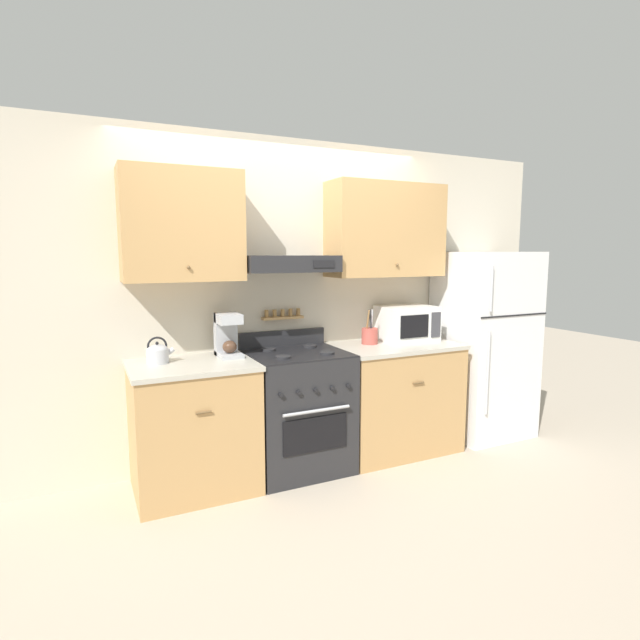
# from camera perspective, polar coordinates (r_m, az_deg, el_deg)

# --- Properties ---
(ground_plane) EXTENTS (16.00, 16.00, 0.00)m
(ground_plane) POSITION_cam_1_polar(r_m,az_deg,el_deg) (3.77, -0.40, -18.41)
(ground_plane) COLOR #B2A38E
(wall_back) EXTENTS (5.20, 0.46, 2.55)m
(wall_back) POSITION_cam_1_polar(r_m,az_deg,el_deg) (4.00, -3.87, 4.69)
(wall_back) COLOR beige
(wall_back) RESTS_ON ground_plane
(counter_left) EXTENTS (0.84, 0.68, 0.91)m
(counter_left) POSITION_cam_1_polar(r_m,az_deg,el_deg) (3.67, -14.24, -11.68)
(counter_left) COLOR tan
(counter_left) RESTS_ON ground_plane
(counter_right) EXTENTS (1.03, 0.68, 0.91)m
(counter_right) POSITION_cam_1_polar(r_m,az_deg,el_deg) (4.30, 8.39, -8.66)
(counter_right) COLOR tan
(counter_right) RESTS_ON ground_plane
(stove_range) EXTENTS (0.73, 0.68, 1.04)m
(stove_range) POSITION_cam_1_polar(r_m,az_deg,el_deg) (3.89, -2.60, -10.25)
(stove_range) COLOR #232326
(stove_range) RESTS_ON ground_plane
(refrigerator) EXTENTS (0.75, 0.70, 1.67)m
(refrigerator) POSITION_cam_1_polar(r_m,az_deg,el_deg) (4.80, 18.22, -2.61)
(refrigerator) COLOR white
(refrigerator) RESTS_ON ground_plane
(tea_kettle) EXTENTS (0.19, 0.15, 0.18)m
(tea_kettle) POSITION_cam_1_polar(r_m,az_deg,el_deg) (3.59, -18.05, -3.61)
(tea_kettle) COLOR #B7B7BC
(tea_kettle) RESTS_ON counter_left
(coffee_maker) EXTENTS (0.16, 0.25, 0.32)m
(coffee_maker) POSITION_cam_1_polar(r_m,az_deg,el_deg) (3.71, -10.55, -1.58)
(coffee_maker) COLOR #ADAFB5
(coffee_maker) RESTS_ON counter_left
(microwave) EXTENTS (0.46, 0.38, 0.30)m
(microwave) POSITION_cam_1_polar(r_m,az_deg,el_deg) (4.37, 9.89, -0.36)
(microwave) COLOR white
(microwave) RESTS_ON counter_right
(utensil_crock) EXTENTS (0.13, 0.13, 0.29)m
(utensil_crock) POSITION_cam_1_polar(r_m,az_deg,el_deg) (4.16, 5.70, -1.76)
(utensil_crock) COLOR #B24C42
(utensil_crock) RESTS_ON counter_right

